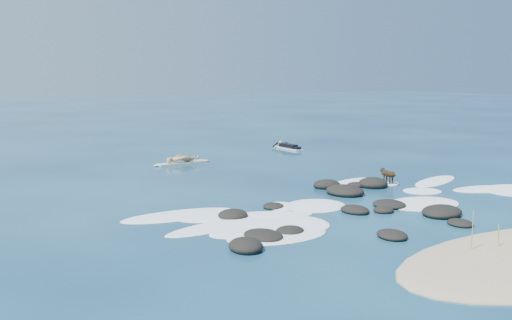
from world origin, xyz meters
TOP-DOWN VIEW (x-y plane):
  - ground at (0.00, 0.00)m, footprint 160.00×160.00m
  - reef_rocks at (-0.93, -1.59)m, footprint 9.53×7.58m
  - breaking_foam at (-1.02, -1.46)m, footprint 16.42×6.87m
  - standing_surfer_rig at (-2.62, 9.69)m, footprint 3.09×0.77m
  - paddling_surfer_rig at (4.87, 11.72)m, footprint 1.10×2.47m
  - dog at (2.88, 0.84)m, footprint 0.30×1.05m

SIDE VIEW (x-z plane):
  - ground at x=0.00m, z-range 0.00..0.00m
  - breaking_foam at x=-1.02m, z-range -0.05..0.07m
  - reef_rocks at x=-0.93m, z-range -0.16..0.35m
  - paddling_surfer_rig at x=4.87m, z-range -0.07..0.36m
  - dog at x=2.88m, z-range 0.11..0.77m
  - standing_surfer_rig at x=-2.62m, z-range -0.19..1.57m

